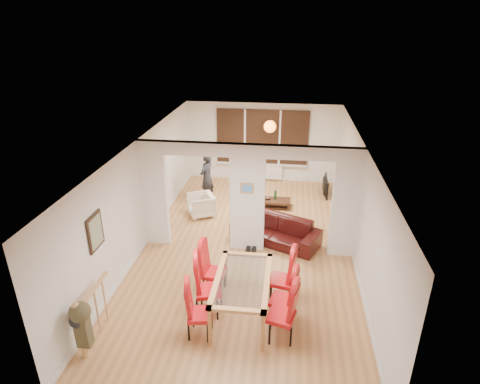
% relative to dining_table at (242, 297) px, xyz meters
% --- Properties ---
extents(floor, '(5.00, 9.00, 0.01)m').
position_rel_dining_table_xyz_m(floor, '(-0.18, 2.37, -0.41)').
color(floor, '#B8804A').
rests_on(floor, ground).
extents(room_walls, '(5.00, 9.00, 2.60)m').
position_rel_dining_table_xyz_m(room_walls, '(-0.18, 2.37, 0.89)').
color(room_walls, silver).
rests_on(room_walls, floor).
extents(divider_wall, '(5.00, 0.18, 2.60)m').
position_rel_dining_table_xyz_m(divider_wall, '(-0.18, 2.37, 0.89)').
color(divider_wall, white).
rests_on(divider_wall, floor).
extents(bay_window_blinds, '(3.00, 0.08, 1.80)m').
position_rel_dining_table_xyz_m(bay_window_blinds, '(-0.18, 6.81, 1.09)').
color(bay_window_blinds, black).
rests_on(bay_window_blinds, room_walls).
extents(radiator, '(1.40, 0.08, 0.50)m').
position_rel_dining_table_xyz_m(radiator, '(-0.18, 6.77, -0.11)').
color(radiator, white).
rests_on(radiator, floor).
extents(pendant_light, '(0.36, 0.36, 0.36)m').
position_rel_dining_table_xyz_m(pendant_light, '(0.12, 5.67, 1.74)').
color(pendant_light, orange).
rests_on(pendant_light, room_walls).
extents(stair_newel, '(0.40, 1.20, 1.10)m').
position_rel_dining_table_xyz_m(stair_newel, '(-2.43, -0.83, 0.14)').
color(stair_newel, tan).
rests_on(stair_newel, floor).
extents(wall_poster, '(0.04, 0.52, 0.67)m').
position_rel_dining_table_xyz_m(wall_poster, '(-2.65, -0.03, 1.19)').
color(wall_poster, gray).
rests_on(wall_poster, room_walls).
extents(pillar_photo, '(0.30, 0.03, 0.25)m').
position_rel_dining_table_xyz_m(pillar_photo, '(-0.18, 2.28, 1.19)').
color(pillar_photo, '#4C8CD8').
rests_on(pillar_photo, divider_wall).
extents(dining_table, '(0.99, 1.75, 0.82)m').
position_rel_dining_table_xyz_m(dining_table, '(0.00, 0.00, 0.00)').
color(dining_table, '#B27942').
rests_on(dining_table, floor).
extents(dining_chair_la, '(0.48, 0.48, 1.03)m').
position_rel_dining_table_xyz_m(dining_chair_la, '(-0.66, -0.60, 0.10)').
color(dining_chair_la, red).
rests_on(dining_chair_la, floor).
extents(dining_chair_lb, '(0.55, 0.55, 1.15)m').
position_rel_dining_table_xyz_m(dining_chair_lb, '(-0.62, -0.00, 0.16)').
color(dining_chair_lb, red).
rests_on(dining_chair_lb, floor).
extents(dining_chair_lc, '(0.49, 0.49, 1.08)m').
position_rel_dining_table_xyz_m(dining_chair_lc, '(-0.64, 0.59, 0.13)').
color(dining_chair_lc, red).
rests_on(dining_chair_lc, floor).
extents(dining_chair_ra, '(0.54, 0.54, 1.09)m').
position_rel_dining_table_xyz_m(dining_chair_ra, '(0.73, -0.50, 0.14)').
color(dining_chair_ra, red).
rests_on(dining_chair_ra, floor).
extents(dining_chair_rb, '(0.51, 0.51, 1.05)m').
position_rel_dining_table_xyz_m(dining_chair_rb, '(0.73, -0.05, 0.12)').
color(dining_chair_rb, red).
rests_on(dining_chair_rb, floor).
extents(dining_chair_rc, '(0.53, 0.53, 1.11)m').
position_rel_dining_table_xyz_m(dining_chair_rc, '(0.68, 0.51, 0.14)').
color(dining_chair_rc, red).
rests_on(dining_chair_rc, floor).
extents(sofa, '(2.32, 1.64, 0.63)m').
position_rel_dining_table_xyz_m(sofa, '(0.48, 2.76, -0.10)').
color(sofa, black).
rests_on(sofa, floor).
extents(armchair, '(0.90, 0.91, 0.62)m').
position_rel_dining_table_xyz_m(armchair, '(-1.64, 3.92, -0.10)').
color(armchair, silver).
rests_on(armchair, floor).
extents(person, '(0.64, 0.52, 1.52)m').
position_rel_dining_table_xyz_m(person, '(-1.66, 4.88, 0.35)').
color(person, black).
rests_on(person, floor).
extents(television, '(0.96, 0.13, 0.55)m').
position_rel_dining_table_xyz_m(television, '(1.82, 5.83, -0.14)').
color(television, black).
rests_on(television, floor).
extents(coffee_table, '(1.06, 0.64, 0.23)m').
position_rel_dining_table_xyz_m(coffee_table, '(0.33, 4.71, -0.30)').
color(coffee_table, '#341D11').
rests_on(coffee_table, floor).
extents(bottle, '(0.07, 0.07, 0.29)m').
position_rel_dining_table_xyz_m(bottle, '(0.39, 4.76, -0.03)').
color(bottle, '#143F19').
rests_on(bottle, coffee_table).
extents(bowl, '(0.20, 0.20, 0.05)m').
position_rel_dining_table_xyz_m(bowl, '(0.15, 4.74, -0.16)').
color(bowl, '#341D11').
rests_on(bowl, coffee_table).
extents(shoes, '(0.24, 0.25, 0.10)m').
position_rel_dining_table_xyz_m(shoes, '(-0.06, 2.17, -0.36)').
color(shoes, black).
rests_on(shoes, floor).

